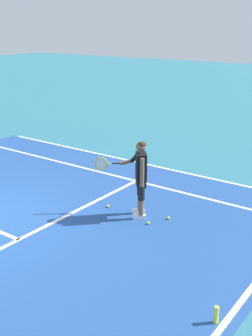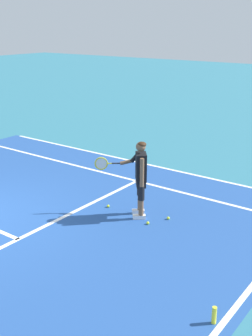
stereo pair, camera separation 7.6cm
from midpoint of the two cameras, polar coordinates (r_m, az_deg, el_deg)
line_baseline at (r=6.62m, az=12.44°, el=-19.79°), size 10.98×0.10×0.01m
line_service at (r=8.88m, az=-14.36°, el=-9.22°), size 8.23×0.10×0.01m
line_singles_right at (r=12.24m, az=-2.79°, el=-0.74°), size 0.10×10.74×0.01m
line_doubles_right at (r=13.28m, az=0.91°, el=0.86°), size 0.10×10.74×0.01m
tennis_player at (r=9.24m, az=1.60°, el=-0.81°), size 0.66×1.19×1.71m
tennis_ball_near_feet at (r=10.03m, az=-2.62°, el=-5.09°), size 0.07×0.07×0.07m
tennis_ball_by_baseline at (r=9.22m, az=2.72°, el=-7.31°), size 0.07×0.07×0.07m
tennis_ball_mid_court at (r=9.48m, az=5.43°, el=-6.63°), size 0.07×0.07×0.07m
water_bottle at (r=6.58m, az=11.59°, el=-18.59°), size 0.07×0.07×0.27m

